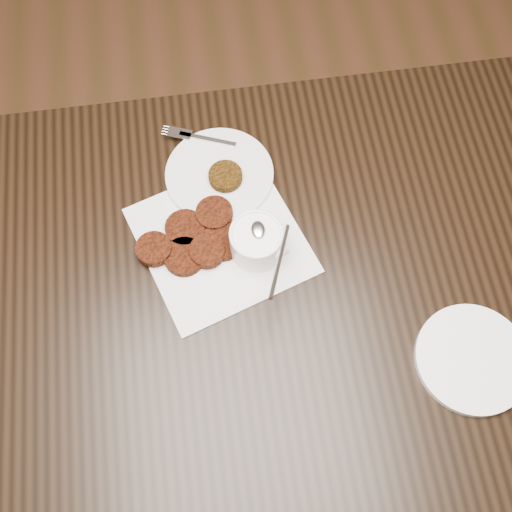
# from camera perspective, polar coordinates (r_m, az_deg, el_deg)

# --- Properties ---
(floor) EXTENTS (4.00, 4.00, 0.00)m
(floor) POSITION_cam_1_polar(r_m,az_deg,el_deg) (1.80, -1.06, -14.50)
(floor) COLOR #552F1D
(floor) RESTS_ON ground
(table) EXTENTS (1.42, 0.91, 0.75)m
(table) POSITION_cam_1_polar(r_m,az_deg,el_deg) (1.44, -2.14, -9.48)
(table) COLOR black
(table) RESTS_ON floor
(napkin) EXTENTS (0.34, 0.34, 0.00)m
(napkin) POSITION_cam_1_polar(r_m,az_deg,el_deg) (1.13, -3.16, 1.43)
(napkin) COLOR silver
(napkin) RESTS_ON table
(sauce_ramekin) EXTENTS (0.16, 0.16, 0.13)m
(sauce_ramekin) POSITION_cam_1_polar(r_m,az_deg,el_deg) (1.06, 0.03, 2.08)
(sauce_ramekin) COLOR white
(sauce_ramekin) RESTS_ON napkin
(patty_cluster) EXTENTS (0.27, 0.27, 0.02)m
(patty_cluster) POSITION_cam_1_polar(r_m,az_deg,el_deg) (1.12, -5.63, 1.36)
(patty_cluster) COLOR #5C1F0C
(patty_cluster) RESTS_ON napkin
(plate_with_patty) EXTENTS (0.26, 0.26, 0.03)m
(plate_with_patty) POSITION_cam_1_polar(r_m,az_deg,el_deg) (1.18, -3.32, 7.48)
(plate_with_patty) COLOR silver
(plate_with_patty) RESTS_ON table
(plate_empty) EXTENTS (0.19, 0.19, 0.01)m
(plate_empty) POSITION_cam_1_polar(r_m,az_deg,el_deg) (1.11, 18.85, -8.75)
(plate_empty) COLOR white
(plate_empty) RESTS_ON table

